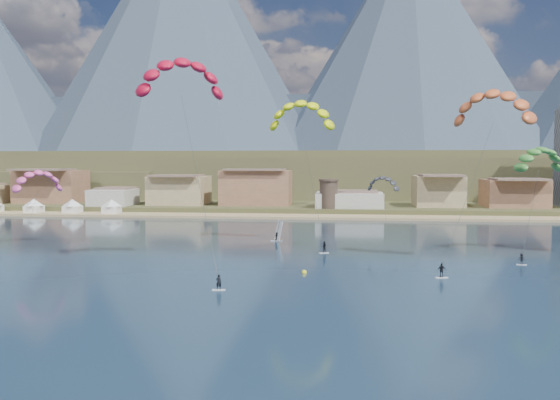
% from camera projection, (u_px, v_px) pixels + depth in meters
% --- Properties ---
extents(ground, '(2400.00, 2400.00, 0.00)m').
position_uv_depth(ground, '(244.00, 319.00, 59.58)').
color(ground, black).
rests_on(ground, ground).
extents(beach, '(2200.00, 12.00, 0.90)m').
position_uv_depth(beach, '(310.00, 217.00, 164.64)').
color(beach, tan).
rests_on(beach, ground).
extents(land, '(2200.00, 900.00, 4.00)m').
position_uv_depth(land, '(337.00, 176.00, 614.68)').
color(land, '#4D4B2A').
rests_on(land, ground).
extents(foothills, '(940.00, 210.00, 18.00)m').
position_uv_depth(foothills, '(372.00, 175.00, 286.87)').
color(foothills, brown).
rests_on(foothills, ground).
extents(mountain_ridge, '(2060.00, 480.00, 400.00)m').
position_uv_depth(mountain_ridge, '(331.00, 69.00, 867.45)').
color(mountain_ridge, '#2E3B4C').
rests_on(mountain_ridge, ground).
extents(town, '(400.00, 24.00, 12.00)m').
position_uv_depth(town, '(186.00, 186.00, 184.49)').
color(town, beige).
rests_on(town, ground).
extents(watchtower, '(5.82, 5.82, 8.60)m').
position_uv_depth(watchtower, '(329.00, 194.00, 171.58)').
color(watchtower, '#47382D').
rests_on(watchtower, ground).
extents(beach_tents, '(43.40, 6.40, 5.00)m').
position_uv_depth(beach_tents, '(52.00, 202.00, 173.03)').
color(beach_tents, white).
rests_on(beach_tents, ground).
extents(kitesurfer_red, '(17.18, 21.33, 34.34)m').
position_uv_depth(kitesurfer_red, '(181.00, 72.00, 87.15)').
color(kitesurfer_red, silver).
rests_on(kitesurfer_red, ground).
extents(kitesurfer_yellow, '(13.63, 15.09, 29.22)m').
position_uv_depth(kitesurfer_yellow, '(302.00, 111.00, 111.81)').
color(kitesurfer_yellow, silver).
rests_on(kitesurfer_yellow, ground).
extents(kitesurfer_orange, '(16.98, 17.50, 29.50)m').
position_uv_depth(kitesurfer_orange, '(494.00, 102.00, 89.55)').
color(kitesurfer_orange, silver).
rests_on(kitesurfer_orange, ground).
extents(kitesurfer_green, '(11.92, 16.44, 21.04)m').
position_uv_depth(kitesurfer_green, '(539.00, 156.00, 100.46)').
color(kitesurfer_green, silver).
rests_on(kitesurfer_green, ground).
extents(distant_kite_pink, '(9.07, 9.33, 16.27)m').
position_uv_depth(distant_kite_pink, '(38.00, 177.00, 109.93)').
color(distant_kite_pink, '#262626').
rests_on(distant_kite_pink, ground).
extents(distant_kite_dark, '(8.39, 6.96, 14.47)m').
position_uv_depth(distant_kite_dark, '(383.00, 181.00, 134.82)').
color(distant_kite_dark, '#262626').
rests_on(distant_kite_dark, ground).
extents(windsurfer, '(2.38, 2.60, 4.16)m').
position_uv_depth(windsurfer, '(277.00, 235.00, 116.93)').
color(windsurfer, silver).
rests_on(windsurfer, ground).
extents(buoy, '(0.73, 0.73, 0.73)m').
position_uv_depth(buoy, '(304.00, 272.00, 83.75)').
color(buoy, yellow).
rests_on(buoy, ground).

